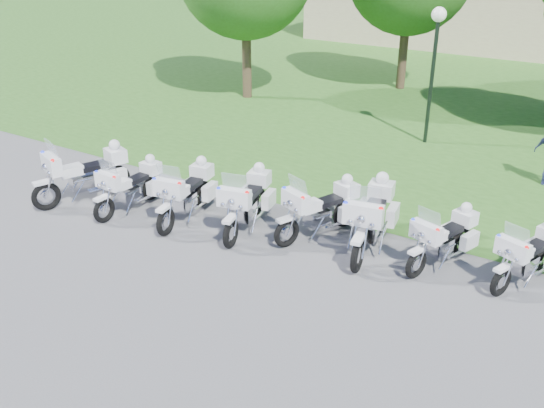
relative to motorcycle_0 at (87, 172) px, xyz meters
The scene contains 12 objects.
ground 6.17m from the motorcycle_0, ahead, with size 100.00×100.00×0.00m, color #545459.
grass_lawn 26.96m from the motorcycle_0, 76.96° to the left, with size 100.00×48.00×0.01m, color #2C5A1C.
motorcycle_0 is the anchor object (origin of this frame).
motorcycle_1 1.35m from the motorcycle_0, ahead, with size 0.75×2.18×1.46m.
motorcycle_2 2.83m from the motorcycle_0, 10.30° to the left, with size 1.00×2.34×1.58m.
motorcycle_3 4.36m from the motorcycle_0, 10.95° to the left, with size 1.11×2.36×1.61m.
motorcycle_4 6.02m from the motorcycle_0, 13.55° to the left, with size 1.30×2.20×1.56m.
motorcycle_5 7.17m from the motorcycle_0, 11.67° to the left, with size 1.13×2.59×1.75m.
motorcycle_6 8.70m from the motorcycle_0, 10.70° to the left, with size 1.10×2.05×1.42m.
motorcycle_7 10.31m from the motorcycle_0, 10.16° to the left, with size 1.14×2.00×1.40m.
lamp_post 10.72m from the motorcycle_0, 56.80° to the left, with size 0.44×0.44×4.15m.
building_west 27.29m from the motorcycle_0, 89.83° to the left, with size 14.56×8.32×4.10m.
Camera 1 is at (5.25, -8.64, 6.36)m, focal length 40.00 mm.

